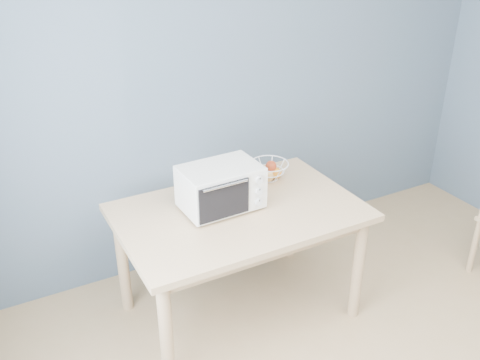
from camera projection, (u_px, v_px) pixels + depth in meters
dining_table at (239, 224)px, 3.14m from camera, size 1.40×0.90×0.75m
toaster_oven at (218, 188)px, 3.04m from camera, size 0.46×0.34×0.26m
fruit_basket at (269, 171)px, 3.41m from camera, size 0.27×0.27×0.13m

